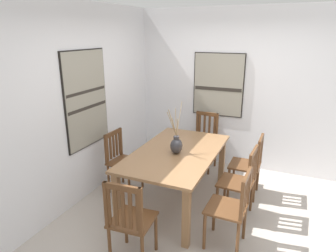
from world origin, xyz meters
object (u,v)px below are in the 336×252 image
chair_2 (204,140)px  chair_0 (249,164)px  painting_on_side_wall (218,85)px  centerpiece_vase (176,145)px  dining_table (177,158)px  chair_1 (241,181)px  chair_5 (122,159)px  chair_3 (130,219)px  painting_on_back_wall (86,99)px  chair_4 (232,207)px

chair_2 → chair_0: bearing=-126.9°
chair_0 → painting_on_side_wall: bearing=37.8°
centerpiece_vase → dining_table: bearing=16.4°
centerpiece_vase → chair_1: bearing=-85.1°
chair_1 → chair_5: chair_1 is taller
chair_0 → painting_on_side_wall: (0.95, 0.74, 0.94)m
chair_3 → chair_0: bearing=-25.5°
chair_2 → chair_5: bearing=144.3°
chair_1 → chair_0: bearing=-1.4°
chair_1 → chair_2: (1.23, 0.85, 0.01)m
chair_1 → painting_on_side_wall: painting_on_side_wall is taller
chair_2 → chair_3: size_ratio=1.02×
dining_table → chair_0: 1.08m
chair_3 → painting_on_side_wall: bearing=-3.0°
chair_1 → chair_2: 1.50m
dining_table → chair_0: size_ratio=1.96×
chair_0 → chair_3: size_ratio=0.95×
centerpiece_vase → painting_on_back_wall: 1.39m
painting_on_back_wall → chair_3: bearing=-129.4°
chair_1 → chair_4: 0.61m
centerpiece_vase → chair_4: 1.09m
chair_5 → painting_on_side_wall: 2.08m
centerpiece_vase → chair_2: size_ratio=0.69×
dining_table → painting_on_side_wall: 1.73m
dining_table → chair_0: chair_0 is taller
chair_2 → chair_4: bearing=-154.9°
chair_4 → chair_5: (0.60, 1.76, 0.00)m
chair_2 → centerpiece_vase: bearing=-179.9°
chair_3 → chair_4: chair_3 is taller
chair_4 → painting_on_side_wall: size_ratio=0.85×
chair_0 → chair_2: chair_2 is taller
chair_4 → painting_on_side_wall: bearing=18.9°
chair_1 → painting_on_back_wall: bearing=96.2°
chair_2 → chair_5: 1.53m
chair_4 → chair_5: bearing=71.1°
dining_table → chair_4: size_ratio=1.96×
chair_4 → painting_on_back_wall: bearing=79.9°
chair_2 → painting_on_side_wall: bearing=-23.2°
chair_3 → chair_2: bearing=-0.4°
chair_4 → chair_1: bearing=1.3°
chair_1 → chair_3: bearing=145.5°
chair_2 → chair_3: (-2.50, 0.02, 0.00)m
chair_3 → painting_on_back_wall: size_ratio=0.72×
chair_0 → chair_5: 1.86m
chair_0 → chair_1: size_ratio=0.97×
dining_table → chair_2: bearing=-0.8°
chair_3 → painting_on_side_wall: painting_on_side_wall is taller
dining_table → chair_2: (1.24, -0.02, -0.16)m
dining_table → chair_2: 1.25m
dining_table → centerpiece_vase: 0.23m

